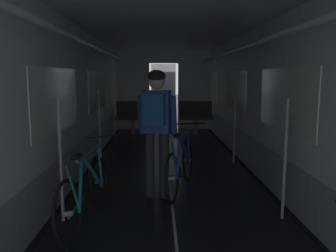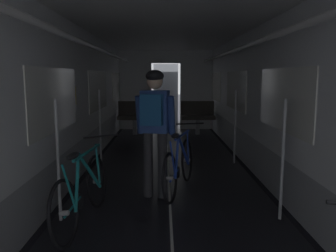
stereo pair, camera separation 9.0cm
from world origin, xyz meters
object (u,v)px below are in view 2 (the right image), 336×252
at_px(bench_seat_far_right, 197,114).
at_px(person_cyclist_aisle, 155,120).
at_px(bicycle_blue_in_aisle, 179,165).
at_px(bench_seat_far_left, 135,114).
at_px(bicycle_teal, 83,191).

relative_size(bench_seat_far_right, person_cyclist_aisle, 0.57).
height_order(person_cyclist_aisle, bicycle_blue_in_aisle, person_cyclist_aisle).
xyz_separation_m(bench_seat_far_left, bench_seat_far_right, (1.80, 0.00, 0.00)).
bearing_deg(person_cyclist_aisle, bicycle_blue_in_aisle, 36.58).
bearing_deg(person_cyclist_aisle, bench_seat_far_right, 78.13).
bearing_deg(bench_seat_far_left, bicycle_blue_in_aisle, -78.06).
distance_m(bench_seat_far_left, bicycle_blue_in_aisle, 5.08).
distance_m(bench_seat_far_left, bicycle_teal, 6.08).
bearing_deg(person_cyclist_aisle, bicycle_teal, -132.55).
xyz_separation_m(bicycle_teal, person_cyclist_aisle, (0.78, 0.85, 0.69)).
xyz_separation_m(bench_seat_far_left, bicycle_teal, (-0.08, -6.08, -0.19)).
relative_size(bicycle_teal, bicycle_blue_in_aisle, 1.03).
bearing_deg(bench_seat_far_right, bench_seat_far_left, 180.00).
xyz_separation_m(person_cyclist_aisle, bicycle_blue_in_aisle, (0.35, 0.26, -0.69)).
relative_size(bench_seat_far_left, bicycle_blue_in_aisle, 0.60).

